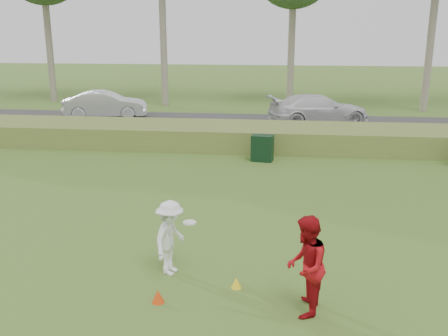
# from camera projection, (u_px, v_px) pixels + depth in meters

# --- Properties ---
(ground) EXTENTS (120.00, 120.00, 0.00)m
(ground) POSITION_uv_depth(u_px,v_px,m) (201.00, 288.00, 9.70)
(ground) COLOR #3C6020
(ground) RESTS_ON ground
(reed_strip) EXTENTS (80.00, 3.00, 0.90)m
(reed_strip) POSITION_uv_depth(u_px,v_px,m) (245.00, 136.00, 21.05)
(reed_strip) COLOR #596E2C
(reed_strip) RESTS_ON ground
(park_road) EXTENTS (80.00, 6.00, 0.06)m
(park_road) POSITION_uv_depth(u_px,v_px,m) (252.00, 124.00, 25.94)
(park_road) COLOR #2D2D2D
(park_road) RESTS_ON ground
(player_white) EXTENTS (0.94, 1.12, 1.56)m
(player_white) POSITION_uv_depth(u_px,v_px,m) (170.00, 238.00, 10.08)
(player_white) COLOR white
(player_white) RESTS_ON ground
(player_red) EXTENTS (0.81, 0.97, 1.81)m
(player_red) POSITION_uv_depth(u_px,v_px,m) (306.00, 266.00, 8.61)
(player_red) COLOR #A50E14
(player_red) RESTS_ON ground
(cone_orange) EXTENTS (0.23, 0.23, 0.25)m
(cone_orange) POSITION_uv_depth(u_px,v_px,m) (158.00, 296.00, 9.15)
(cone_orange) COLOR #E13C0B
(cone_orange) RESTS_ON ground
(cone_yellow) EXTENTS (0.20, 0.20, 0.22)m
(cone_yellow) POSITION_uv_depth(u_px,v_px,m) (236.00, 283.00, 9.66)
(cone_yellow) COLOR yellow
(cone_yellow) RESTS_ON ground
(utility_cabinet) EXTENTS (0.87, 0.63, 0.99)m
(utility_cabinet) POSITION_uv_depth(u_px,v_px,m) (262.00, 148.00, 18.78)
(utility_cabinet) COLOR black
(utility_cabinet) RESTS_ON ground
(car_mid) EXTENTS (4.69, 2.43, 1.47)m
(car_mid) POSITION_uv_depth(u_px,v_px,m) (105.00, 104.00, 27.42)
(car_mid) COLOR silver
(car_mid) RESTS_ON park_road
(car_right) EXTENTS (5.57, 3.50, 1.51)m
(car_right) POSITION_uv_depth(u_px,v_px,m) (319.00, 109.00, 25.69)
(car_right) COLOR silver
(car_right) RESTS_ON park_road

